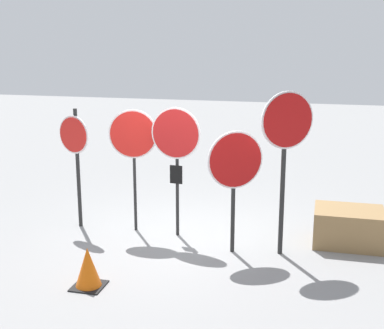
% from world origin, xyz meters
% --- Properties ---
extents(ground_plane, '(40.00, 40.00, 0.00)m').
position_xyz_m(ground_plane, '(0.00, 0.00, 0.00)').
color(ground_plane, gray).
extents(stop_sign_0, '(0.65, 0.24, 2.16)m').
position_xyz_m(stop_sign_0, '(-1.92, 0.22, 1.50)').
color(stop_sign_0, black).
rests_on(stop_sign_0, ground).
extents(stop_sign_1, '(0.84, 0.18, 2.18)m').
position_xyz_m(stop_sign_1, '(-0.84, 0.26, 1.65)').
color(stop_sign_1, black).
rests_on(stop_sign_1, ground).
extents(stop_sign_2, '(0.87, 0.15, 2.25)m').
position_xyz_m(stop_sign_2, '(-0.06, 0.20, 1.67)').
color(stop_sign_2, black).
rests_on(stop_sign_2, ground).
extents(stop_sign_3, '(0.79, 0.50, 1.99)m').
position_xyz_m(stop_sign_3, '(1.03, -0.29, 1.43)').
color(stop_sign_3, black).
rests_on(stop_sign_3, ground).
extents(stop_sign_4, '(0.74, 0.52, 2.61)m').
position_xyz_m(stop_sign_4, '(1.78, -0.18, 1.90)').
color(stop_sign_4, black).
rests_on(stop_sign_4, ground).
extents(traffic_cone_0, '(0.43, 0.43, 0.58)m').
position_xyz_m(traffic_cone_0, '(-0.72, -1.97, 0.28)').
color(traffic_cone_0, black).
rests_on(traffic_cone_0, ground).
extents(storage_crate, '(1.12, 0.85, 0.61)m').
position_xyz_m(storage_crate, '(2.81, 0.54, 0.30)').
color(storage_crate, olive).
rests_on(storage_crate, ground).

